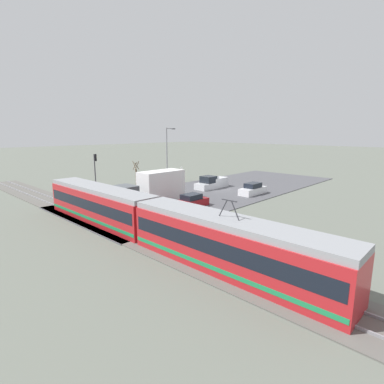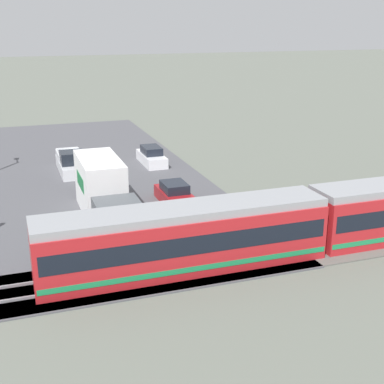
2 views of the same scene
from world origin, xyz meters
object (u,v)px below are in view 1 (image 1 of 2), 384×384
Objects in this scene: sedan_car_1 at (253,189)px; no_parking_sign at (181,172)px; street_tree at (136,175)px; light_rail_tram at (150,220)px; pickup_truck at (211,183)px; sedan_car_0 at (191,201)px; box_truck at (153,188)px; street_lamp_near_crossing at (168,152)px; traffic_light_pole at (95,169)px.

no_parking_sign reaches higher than sedan_car_1.
no_parking_sign is at bearing -91.63° from street_tree.
no_parking_sign is (19.93, -23.01, -0.25)m from light_rail_tram.
light_rail_tram is 7.41× the size of street_tree.
no_parking_sign is (9.04, -2.46, 0.65)m from pickup_truck.
sedan_car_0 is 0.91× the size of sedan_car_1.
box_truck reaches higher than sedan_car_1.
street_lamp_near_crossing is at bearing -44.80° from light_rail_tram.
traffic_light_pole reaches higher than box_truck.
sedan_car_1 is at bearing 172.98° from no_parking_sign.
pickup_truck is at bearing 3.78° from sedan_car_1.
street_tree is 7.14m from street_lamp_near_crossing.
street_lamp_near_crossing reaches higher than light_rail_tram.
traffic_light_pole is (19.40, -6.07, 1.91)m from light_rail_tram.
sedan_car_0 is at bearing -164.42° from traffic_light_pole.
street_tree reaches higher than no_parking_sign.
pickup_truck is (10.88, -20.55, -0.90)m from light_rail_tram.
box_truck is 5.49m from sedan_car_0.
box_truck is 2.15× the size of sedan_car_1.
box_truck is at bearing -164.50° from traffic_light_pole.
box_truck is at bearing 154.44° from street_tree.
street_tree is (20.20, -13.37, 0.17)m from light_rail_tram.
no_parking_sign is (16.15, -1.99, 0.73)m from sedan_car_1.
sedan_car_1 is at bearing 83.24° from sedan_car_0.
street_tree is at bearing -25.56° from box_truck.
traffic_light_pole is at bearing 43.72° from sedan_car_1.
sedan_car_0 is (-5.18, -1.46, -1.10)m from box_truck.
street_lamp_near_crossing is at bearing 92.60° from no_parking_sign.
pickup_truck is 1.39× the size of sedan_car_0.
street_tree reaches higher than box_truck.
box_truck is 1.08× the size of street_lamp_near_crossing.
sedan_car_1 is (-6.48, -12.41, -1.06)m from box_truck.
sedan_car_0 is 18.12m from street_lamp_near_crossing.
no_parking_sign is at bearing 138.94° from sedan_car_0.
traffic_light_pole is 13.67m from street_lamp_near_crossing.
traffic_light_pole is at bearing -164.42° from sedan_car_0.
no_parking_sign is at bearing -7.02° from sedan_car_1.
no_parking_sign is at bearing -56.10° from box_truck.
box_truck is at bearing 130.81° from street_lamp_near_crossing.
street_lamp_near_crossing reaches higher than box_truck.
sedan_car_0 is 15.53m from street_tree.
street_lamp_near_crossing is 5.08m from no_parking_sign.
street_tree is at bearing 86.10° from street_lamp_near_crossing.
light_rail_tram is 11.32m from sedan_car_0.
sedan_car_0 is 11.03m from sedan_car_1.
street_lamp_near_crossing is at bearing 5.86° from pickup_truck.
light_rail_tram is 12.72× the size of no_parking_sign.
box_truck is 2.37× the size of sedan_car_0.
street_tree is at bearing 37.62° from pickup_truck.
light_rail_tram is at bearing -63.25° from sedan_car_0.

